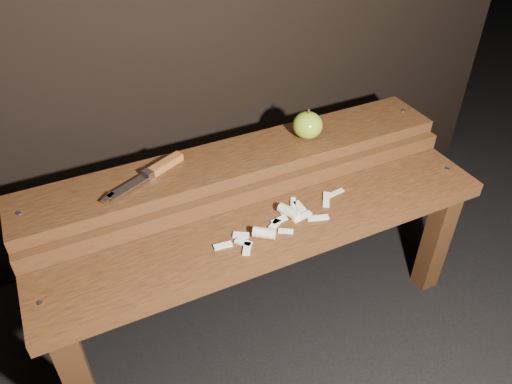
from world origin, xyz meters
name	(u,v)px	position (x,y,z in m)	size (l,w,h in m)	color
ground	(264,317)	(0.00, 0.00, 0.00)	(60.00, 60.00, 0.00)	black
bench_front_tier	(277,248)	(0.00, -0.06, 0.35)	(1.20, 0.20, 0.42)	#361D0D
bench_rear_tier	(240,181)	(0.00, 0.17, 0.41)	(1.20, 0.21, 0.50)	#361D0D
apple	(308,125)	(0.21, 0.17, 0.54)	(0.08, 0.08, 0.09)	olive
knife	(157,170)	(-0.22, 0.19, 0.51)	(0.24, 0.12, 0.02)	brown
apple_scraps	(281,221)	(0.02, -0.05, 0.43)	(0.40, 0.14, 0.03)	beige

